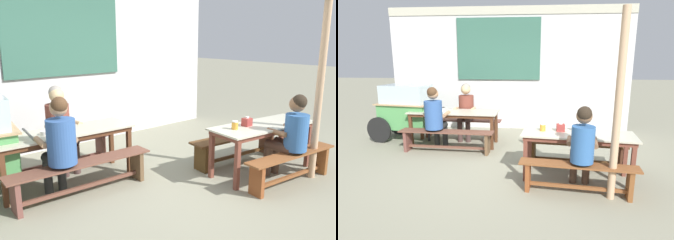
% 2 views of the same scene
% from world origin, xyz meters
% --- Properties ---
extents(ground_plane, '(40.00, 40.00, 0.00)m').
position_xyz_m(ground_plane, '(0.00, 0.00, 0.00)').
color(ground_plane, gray).
extents(backdrop_wall, '(6.09, 0.23, 3.06)m').
position_xyz_m(backdrop_wall, '(-0.01, 2.69, 1.61)').
color(backdrop_wall, silver).
rests_on(backdrop_wall, ground_plane).
extents(dining_table_far, '(1.90, 0.70, 0.72)m').
position_xyz_m(dining_table_far, '(-1.03, 1.12, 0.65)').
color(dining_table_far, '#BAB59D').
rests_on(dining_table_far, ground_plane).
extents(dining_table_near, '(1.72, 0.81, 0.72)m').
position_xyz_m(dining_table_near, '(1.30, -0.42, 0.64)').
color(dining_table_near, beige).
rests_on(dining_table_near, ground_plane).
extents(bench_far_back, '(1.86, 0.36, 0.43)m').
position_xyz_m(bench_far_back, '(-1.01, 1.64, 0.29)').
color(bench_far_back, brown).
rests_on(bench_far_back, ground_plane).
extents(bench_far_front, '(1.88, 0.37, 0.43)m').
position_xyz_m(bench_far_front, '(-1.05, 0.60, 0.29)').
color(bench_far_front, brown).
rests_on(bench_far_front, ground_plane).
extents(bench_near_back, '(1.69, 0.50, 0.43)m').
position_xyz_m(bench_near_back, '(1.36, 0.09, 0.30)').
color(bench_near_back, '#513319').
rests_on(bench_near_back, ground_plane).
extents(bench_near_front, '(1.61, 0.43, 0.43)m').
position_xyz_m(bench_near_front, '(1.24, -0.94, 0.29)').
color(bench_near_front, brown).
rests_on(bench_near_front, ground_plane).
extents(food_cart, '(1.62, 0.92, 1.24)m').
position_xyz_m(food_cart, '(-2.19, 1.37, 0.72)').
color(food_cart, '#529C54').
rests_on(food_cart, ground_plane).
extents(person_left_back_turned, '(0.47, 0.55, 1.29)m').
position_xyz_m(person_left_back_turned, '(-1.28, 0.66, 0.73)').
color(person_left_back_turned, '#262827').
rests_on(person_left_back_turned, ground_plane).
extents(person_near_front, '(0.45, 0.59, 1.23)m').
position_xyz_m(person_near_front, '(1.30, -0.86, 0.69)').
color(person_near_front, '#4A3428').
rests_on(person_near_front, ground_plane).
extents(person_center_facing, '(0.45, 0.55, 1.27)m').
position_xyz_m(person_center_facing, '(-0.88, 1.57, 0.72)').
color(person_center_facing, '#493431').
rests_on(person_center_facing, ground_plane).
extents(tissue_box, '(0.12, 0.11, 0.14)m').
position_xyz_m(tissue_box, '(1.06, -0.31, 0.78)').
color(tissue_box, '#9D3631').
rests_on(tissue_box, dining_table_near).
extents(condiment_jar, '(0.09, 0.09, 0.12)m').
position_xyz_m(condiment_jar, '(0.78, -0.32, 0.78)').
color(condiment_jar, gold).
rests_on(condiment_jar, dining_table_near).
extents(soup_bowl, '(0.13, 0.13, 0.05)m').
position_xyz_m(soup_bowl, '(-1.28, 1.11, 0.75)').
color(soup_bowl, silver).
rests_on(soup_bowl, dining_table_far).
extents(wooden_support_post, '(0.10, 0.10, 2.43)m').
position_xyz_m(wooden_support_post, '(1.68, -1.01, 1.21)').
color(wooden_support_post, tan).
rests_on(wooden_support_post, ground_plane).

